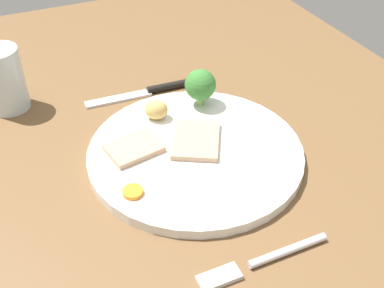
{
  "coord_description": "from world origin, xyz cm",
  "views": [
    {
      "loc": [
        -42.89,
        20.56,
        44.89
      ],
      "look_at": [
        1.6,
        0.49,
        6.0
      ],
      "focal_mm": 44.72,
      "sensor_mm": 36.0,
      "label": 1
    }
  ],
  "objects": [
    {
      "name": "dinner_plate",
      "position": [
        1.6,
        0.49,
        4.3
      ],
      "size": [
        28.58,
        28.58,
        1.4
      ],
      "primitive_type": "cylinder",
      "color": "white",
      "rests_on": "dining_table"
    },
    {
      "name": "dining_table",
      "position": [
        0.0,
        0.0,
        1.8
      ],
      "size": [
        120.0,
        84.0,
        3.6
      ],
      "primitive_type": "cube",
      "color": "brown",
      "rests_on": "ground"
    },
    {
      "name": "roast_potato_left",
      "position": [
        10.35,
        2.15,
        6.45
      ],
      "size": [
        4.21,
        4.38,
        2.9
      ],
      "primitive_type": "ellipsoid",
      "rotation": [
        0.0,
        0.0,
        0.98
      ],
      "color": "#D8B260",
      "rests_on": "dinner_plate"
    },
    {
      "name": "knife",
      "position": [
        18.99,
        -0.52,
        4.05
      ],
      "size": [
        2.35,
        18.55,
        1.2
      ],
      "rotation": [
        0.0,
        0.0,
        1.52
      ],
      "color": "black",
      "rests_on": "dining_table"
    },
    {
      "name": "carrot_coin_front",
      "position": [
        -2.98,
        10.25,
        5.28
      ],
      "size": [
        2.5,
        2.5,
        0.55
      ],
      "primitive_type": "cylinder",
      "color": "orange",
      "rests_on": "dinner_plate"
    },
    {
      "name": "meat_slice_main",
      "position": [
        2.83,
        -0.66,
        5.4
      ],
      "size": [
        10.05,
        9.24,
        0.8
      ],
      "primitive_type": "cube",
      "rotation": [
        0.0,
        0.0,
        2.64
      ],
      "color": "tan",
      "rests_on": "dinner_plate"
    },
    {
      "name": "meat_slice_under",
      "position": [
        4.66,
        7.52,
        5.4
      ],
      "size": [
        6.32,
        7.56,
        0.8
      ],
      "primitive_type": "cube",
      "rotation": [
        0.0,
        0.0,
        1.74
      ],
      "color": "tan",
      "rests_on": "dinner_plate"
    },
    {
      "name": "water_glass",
      "position": [
        24.2,
        20.86,
        8.45
      ],
      "size": [
        6.09,
        6.09,
        9.7
      ],
      "primitive_type": "cylinder",
      "color": "silver",
      "rests_on": "dining_table"
    },
    {
      "name": "fork",
      "position": [
        -17.09,
        1.04,
        3.99
      ],
      "size": [
        2.02,
        15.26,
        0.9
      ],
      "rotation": [
        0.0,
        0.0,
        1.57
      ],
      "color": "silver",
      "rests_on": "dining_table"
    },
    {
      "name": "broccoli_floret",
      "position": [
        11.08,
        -5.12,
        8.24
      ],
      "size": [
        4.59,
        4.59,
        5.61
      ],
      "color": "#8CB766",
      "rests_on": "dinner_plate"
    }
  ]
}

